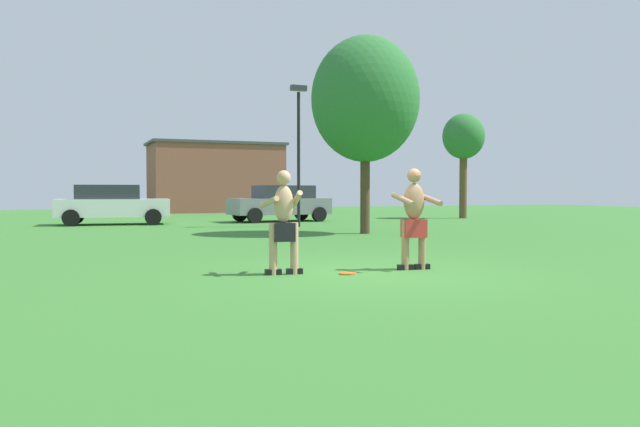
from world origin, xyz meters
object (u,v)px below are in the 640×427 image
at_px(player_in_black, 284,220).
at_px(car_gray_near_post, 280,203).
at_px(frisbee, 348,273).
at_px(tree_left_field, 464,138).
at_px(car_white_mid_lot, 112,204).
at_px(lamp_post, 299,139).
at_px(player_with_cap, 414,214).
at_px(tree_right_field, 365,100).

bearing_deg(player_in_black, car_gray_near_post, 71.57).
distance_m(frisbee, tree_left_field, 22.21).
relative_size(car_white_mid_lot, lamp_post, 0.85).
bearing_deg(car_white_mid_lot, player_with_cap, -77.68).
height_order(player_with_cap, tree_right_field, tree_right_field).
height_order(frisbee, lamp_post, lamp_post).
bearing_deg(car_white_mid_lot, lamp_post, -34.10).
relative_size(lamp_post, tree_right_field, 0.85).
height_order(player_in_black, tree_right_field, tree_right_field).
xyz_separation_m(player_in_black, lamp_post, (4.86, 12.47, 2.38)).
bearing_deg(car_white_mid_lot, car_gray_near_post, -0.58).
height_order(car_white_mid_lot, tree_left_field, tree_left_field).
distance_m(player_in_black, car_white_mid_lot, 16.82).
xyz_separation_m(frisbee, car_white_mid_lot, (-2.42, 17.13, 0.81)).
xyz_separation_m(frisbee, tree_left_field, (13.98, 16.81, 3.90)).
bearing_deg(car_gray_near_post, tree_right_field, -90.40).
distance_m(car_gray_near_post, lamp_post, 4.91).
height_order(player_in_black, car_white_mid_lot, player_in_black).
bearing_deg(tree_right_field, frisbee, -117.91).
xyz_separation_m(car_gray_near_post, tree_left_field, (9.37, -0.24, 3.09)).
bearing_deg(player_in_black, frisbee, -21.37).
distance_m(player_with_cap, tree_right_field, 9.61).
distance_m(player_with_cap, player_in_black, 2.27).
bearing_deg(car_white_mid_lot, tree_right_field, -50.85).
bearing_deg(car_gray_near_post, player_in_black, -108.43).
xyz_separation_m(player_in_black, car_gray_near_post, (5.56, 16.68, -0.05)).
height_order(player_with_cap, player_in_black, player_with_cap).
relative_size(player_with_cap, lamp_post, 0.33).
bearing_deg(tree_right_field, lamp_post, 98.52).
relative_size(frisbee, tree_left_field, 0.05).
bearing_deg(frisbee, car_gray_near_post, 74.90).
bearing_deg(tree_right_field, player_in_black, -123.85).
xyz_separation_m(player_with_cap, lamp_post, (2.61, 12.72, 2.30)).
bearing_deg(player_in_black, player_with_cap, -6.35).
distance_m(frisbee, tree_right_field, 10.56).
relative_size(player_with_cap, car_gray_near_post, 0.39).
bearing_deg(frisbee, tree_left_field, 50.27).
relative_size(frisbee, tree_right_field, 0.04).
distance_m(frisbee, lamp_post, 13.81).
xyz_separation_m(player_with_cap, tree_left_field, (12.68, 16.69, 2.96)).
bearing_deg(player_with_cap, tree_left_field, 52.77).
distance_m(frisbee, car_gray_near_post, 17.69).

